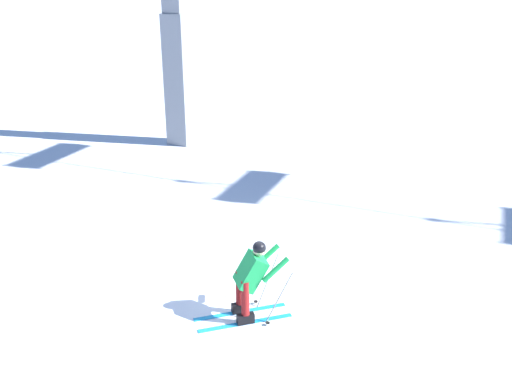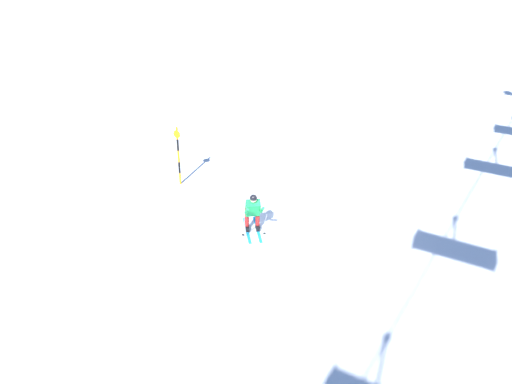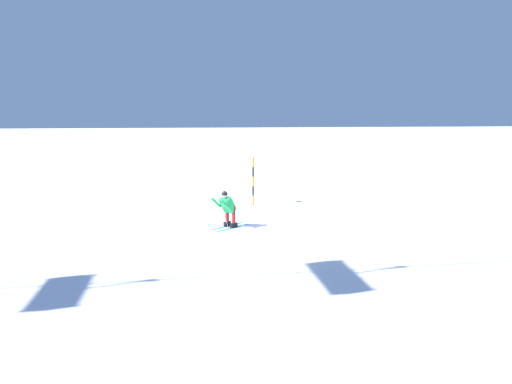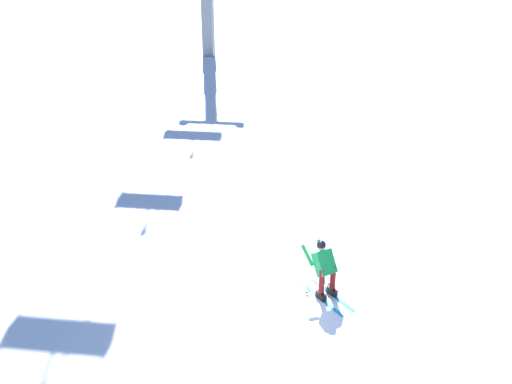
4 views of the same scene
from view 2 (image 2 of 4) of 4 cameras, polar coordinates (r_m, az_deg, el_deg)
name	(u,v)px [view 2 (image 2 of 4)]	position (r m, az deg, el deg)	size (l,w,h in m)	color
ground_plane	(296,231)	(16.40, 4.27, -4.18)	(260.00, 260.00, 0.00)	white
skier_carving_main	(253,211)	(15.92, -0.34, -1.99)	(1.51, 1.38, 1.45)	#198CCC
trail_marker_pole	(178,154)	(19.02, -8.24, 4.01)	(0.07, 0.28, 2.14)	orange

